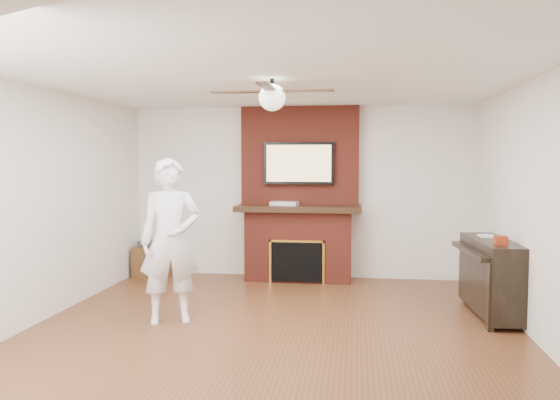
# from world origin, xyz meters

# --- Properties ---
(room_shell) EXTENTS (5.36, 5.86, 2.86)m
(room_shell) POSITION_xyz_m (0.00, 0.00, 1.25)
(room_shell) COLOR #502D17
(room_shell) RESTS_ON ground
(fireplace) EXTENTS (1.78, 0.64, 2.50)m
(fireplace) POSITION_xyz_m (0.00, 2.55, 1.00)
(fireplace) COLOR maroon
(fireplace) RESTS_ON ground
(tv) EXTENTS (1.00, 0.08, 0.60)m
(tv) POSITION_xyz_m (0.00, 2.50, 1.68)
(tv) COLOR black
(tv) RESTS_ON fireplace
(ceiling_fan) EXTENTS (1.21, 1.21, 0.31)m
(ceiling_fan) POSITION_xyz_m (-0.00, 0.00, 2.33)
(ceiling_fan) COLOR black
(ceiling_fan) RESTS_ON room_shell
(person) EXTENTS (0.75, 0.63, 1.74)m
(person) POSITION_xyz_m (-1.12, 0.24, 0.87)
(person) COLOR white
(person) RESTS_ON ground
(side_table) EXTENTS (0.48, 0.48, 0.53)m
(side_table) POSITION_xyz_m (-2.20, 2.48, 0.24)
(side_table) COLOR #4E2F16
(side_table) RESTS_ON ground
(piano) EXTENTS (0.56, 1.32, 0.94)m
(piano) POSITION_xyz_m (2.29, 0.95, 0.45)
(piano) COLOR black
(piano) RESTS_ON ground
(cable_box) EXTENTS (0.41, 0.27, 0.05)m
(cable_box) POSITION_xyz_m (-0.20, 2.45, 1.11)
(cable_box) COLOR silver
(cable_box) RESTS_ON fireplace
(candle_orange) EXTENTS (0.07, 0.07, 0.12)m
(candle_orange) POSITION_xyz_m (-0.07, 2.33, 0.06)
(candle_orange) COLOR orange
(candle_orange) RESTS_ON ground
(candle_green) EXTENTS (0.07, 0.07, 0.09)m
(candle_green) POSITION_xyz_m (-0.10, 2.32, 0.05)
(candle_green) COLOR #3D6F2C
(candle_green) RESTS_ON ground
(candle_cream) EXTENTS (0.07, 0.07, 0.12)m
(candle_cream) POSITION_xyz_m (0.03, 2.37, 0.06)
(candle_cream) COLOR beige
(candle_cream) RESTS_ON ground
(candle_blue) EXTENTS (0.06, 0.06, 0.08)m
(candle_blue) POSITION_xyz_m (0.10, 2.35, 0.04)
(candle_blue) COLOR #3656A2
(candle_blue) RESTS_ON ground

